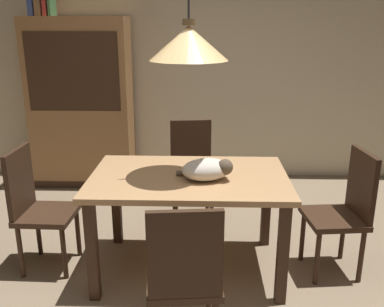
# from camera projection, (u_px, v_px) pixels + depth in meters

# --- Properties ---
(back_wall) EXTENTS (6.40, 0.10, 2.90)m
(back_wall) POSITION_uv_depth(u_px,v_px,m) (198.00, 53.00, 4.83)
(back_wall) COLOR beige
(back_wall) RESTS_ON ground
(dining_table) EXTENTS (1.40, 0.90, 0.75)m
(dining_table) POSITION_uv_depth(u_px,v_px,m) (189.00, 188.00, 3.04)
(dining_table) COLOR tan
(dining_table) RESTS_ON ground
(chair_near_front) EXTENTS (0.44, 0.44, 0.93)m
(chair_near_front) POSITION_uv_depth(u_px,v_px,m) (184.00, 275.00, 2.24)
(chair_near_front) COLOR #382316
(chair_near_front) RESTS_ON ground
(chair_far_back) EXTENTS (0.44, 0.44, 0.93)m
(chair_far_back) POSITION_uv_depth(u_px,v_px,m) (192.00, 167.00, 3.92)
(chair_far_back) COLOR #382316
(chair_far_back) RESTS_ON ground
(chair_left_side) EXTENTS (0.41, 0.41, 0.93)m
(chair_left_side) POSITION_uv_depth(u_px,v_px,m) (36.00, 204.00, 3.11)
(chair_left_side) COLOR #382316
(chair_left_side) RESTS_ON ground
(chair_right_side) EXTENTS (0.44, 0.44, 0.93)m
(chair_right_side) POSITION_uv_depth(u_px,v_px,m) (345.00, 208.00, 3.05)
(chair_right_side) COLOR #382316
(chair_right_side) RESTS_ON ground
(cat_sleeping) EXTENTS (0.40, 0.30, 0.16)m
(cat_sleeping) POSITION_uv_depth(u_px,v_px,m) (208.00, 169.00, 2.90)
(cat_sleeping) COLOR beige
(cat_sleeping) RESTS_ON dining_table
(pendant_lamp) EXTENTS (0.52, 0.52, 1.30)m
(pendant_lamp) POSITION_uv_depth(u_px,v_px,m) (189.00, 43.00, 2.74)
(pendant_lamp) COLOR #E5B775
(hutch_bookcase) EXTENTS (1.12, 0.45, 1.85)m
(hutch_bookcase) POSITION_uv_depth(u_px,v_px,m) (82.00, 107.00, 4.72)
(hutch_bookcase) COLOR olive
(hutch_bookcase) RESTS_ON ground
(book_blue_wide) EXTENTS (0.06, 0.24, 0.24)m
(book_blue_wide) POSITION_uv_depth(u_px,v_px,m) (34.00, 4.00, 4.41)
(book_blue_wide) COLOR #384C93
(book_blue_wide) RESTS_ON hutch_bookcase
(book_brown_thick) EXTENTS (0.06, 0.24, 0.22)m
(book_brown_thick) POSITION_uv_depth(u_px,v_px,m) (41.00, 5.00, 4.41)
(book_brown_thick) COLOR brown
(book_brown_thick) RESTS_ON hutch_bookcase
(book_red_tall) EXTENTS (0.04, 0.22, 0.28)m
(book_red_tall) POSITION_uv_depth(u_px,v_px,m) (47.00, 2.00, 4.40)
(book_red_tall) COLOR #B73833
(book_red_tall) RESTS_ON hutch_bookcase
(book_green_slim) EXTENTS (0.03, 0.20, 0.26)m
(book_green_slim) POSITION_uv_depth(u_px,v_px,m) (52.00, 3.00, 4.41)
(book_green_slim) COLOR #427A4C
(book_green_slim) RESTS_ON hutch_bookcase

